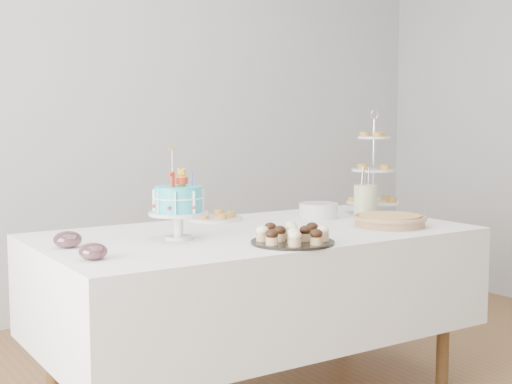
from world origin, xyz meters
TOP-DOWN VIEW (x-y plane):
  - walls at (0.00, 0.00)m, footprint 5.04×4.04m
  - table at (0.00, 0.30)m, footprint 1.92×1.02m
  - birthday_cake at (-0.39, 0.29)m, footprint 0.25×0.25m
  - cupcake_tray at (-0.05, -0.05)m, footprint 0.34×0.34m
  - pie at (0.60, 0.07)m, footprint 0.35×0.35m
  - tiered_stand at (0.84, 0.46)m, footprint 0.28×0.28m
  - plate_stack at (0.49, 0.47)m, footprint 0.20×0.20m
  - pastry_plate at (0.02, 0.70)m, footprint 0.27×0.27m
  - jam_bowl_a at (-0.84, 0.07)m, footprint 0.10×0.10m
  - jam_bowl_b at (-0.84, 0.36)m, footprint 0.11×0.11m
  - utensil_pitcher at (0.67, 0.33)m, footprint 0.12×0.12m

SIDE VIEW (x-z plane):
  - table at x=0.00m, z-range 0.16..0.93m
  - pastry_plate at x=0.02m, z-range 0.77..0.81m
  - jam_bowl_a at x=-0.84m, z-range 0.77..0.83m
  - pie at x=0.60m, z-range 0.77..0.83m
  - jam_bowl_b at x=-0.84m, z-range 0.77..0.83m
  - cupcake_tray at x=-0.05m, z-range 0.77..0.85m
  - plate_stack at x=0.49m, z-range 0.77..0.85m
  - utensil_pitcher at x=0.67m, z-range 0.73..0.99m
  - birthday_cake at x=-0.39m, z-range 0.68..1.06m
  - tiered_stand at x=0.84m, z-range 0.72..1.27m
  - walls at x=0.00m, z-range 0.00..2.70m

